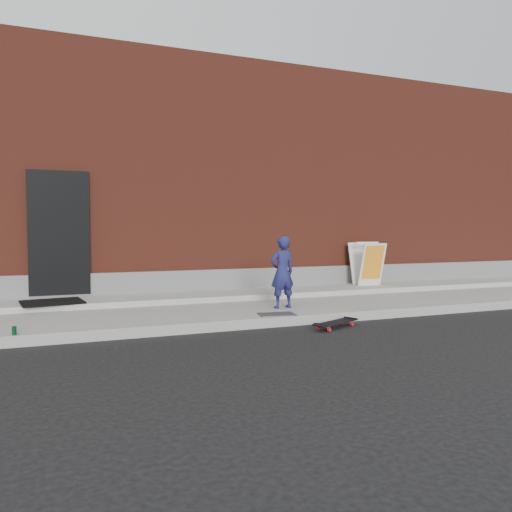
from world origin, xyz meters
name	(u,v)px	position (x,y,z in m)	size (l,w,h in m)	color
ground	(251,329)	(0.00, 0.00, 0.00)	(80.00, 80.00, 0.00)	black
sidewalk	(221,309)	(0.00, 1.50, 0.07)	(20.00, 3.00, 0.15)	gray
apron	(207,296)	(0.00, 2.40, 0.20)	(20.00, 1.20, 0.10)	#989893
building	(160,192)	(0.00, 6.99, 2.50)	(20.00, 8.10, 5.00)	maroon
child	(282,272)	(0.86, 0.79, 0.75)	(0.44, 0.29, 1.20)	#1B1D4E
skateboard	(336,323)	(1.20, -0.37, 0.08)	(0.86, 0.55, 0.10)	#B0121A
pizza_sign	(367,263)	(3.67, 2.48, 0.72)	(0.57, 0.67, 0.95)	silver
soda_can	(14,331)	(-3.14, 0.05, 0.20)	(0.06, 0.06, 0.11)	#167138
doormat	(52,302)	(-2.73, 2.11, 0.26)	(0.95, 0.77, 0.03)	black
utility_plate	(277,314)	(0.49, 0.20, 0.16)	(0.55, 0.35, 0.02)	#535358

